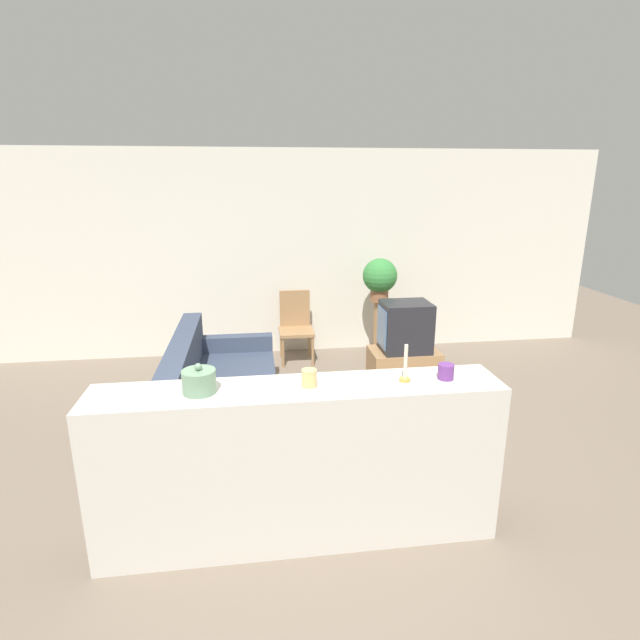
{
  "coord_description": "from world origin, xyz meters",
  "views": [
    {
      "loc": [
        -0.26,
        -3.2,
        2.34
      ],
      "look_at": [
        0.45,
        1.93,
        0.85
      ],
      "focal_mm": 28.0,
      "sensor_mm": 36.0,
      "label": 1
    }
  ],
  "objects_px": {
    "wooden_chair": "(296,324)",
    "potted_plant": "(380,277)",
    "television": "(405,327)",
    "couch": "(220,394)",
    "decorative_bowl": "(199,381)"
  },
  "relations": [
    {
      "from": "television",
      "to": "wooden_chair",
      "type": "bearing_deg",
      "value": 140.2
    },
    {
      "from": "wooden_chair",
      "to": "decorative_bowl",
      "type": "distance_m",
      "value": 3.56
    },
    {
      "from": "wooden_chair",
      "to": "potted_plant",
      "type": "xyz_separation_m",
      "value": [
        1.09,
        -0.09,
        0.6
      ]
    },
    {
      "from": "wooden_chair",
      "to": "potted_plant",
      "type": "height_order",
      "value": "potted_plant"
    },
    {
      "from": "decorative_bowl",
      "to": "potted_plant",
      "type": "bearing_deg",
      "value": 59.24
    },
    {
      "from": "wooden_chair",
      "to": "decorative_bowl",
      "type": "xyz_separation_m",
      "value": [
        -0.88,
        -3.39,
        0.67
      ]
    },
    {
      "from": "couch",
      "to": "potted_plant",
      "type": "relative_size",
      "value": 3.57
    },
    {
      "from": "couch",
      "to": "wooden_chair",
      "type": "xyz_separation_m",
      "value": [
        0.89,
        1.63,
        0.21
      ]
    },
    {
      "from": "wooden_chair",
      "to": "potted_plant",
      "type": "distance_m",
      "value": 1.25
    },
    {
      "from": "television",
      "to": "couch",
      "type": "bearing_deg",
      "value": -162.33
    },
    {
      "from": "wooden_chair",
      "to": "television",
      "type": "bearing_deg",
      "value": -39.8
    },
    {
      "from": "couch",
      "to": "decorative_bowl",
      "type": "xyz_separation_m",
      "value": [
        0.02,
        -1.76,
        0.88
      ]
    },
    {
      "from": "couch",
      "to": "potted_plant",
      "type": "bearing_deg",
      "value": 37.89
    },
    {
      "from": "television",
      "to": "decorative_bowl",
      "type": "relative_size",
      "value": 2.79
    },
    {
      "from": "potted_plant",
      "to": "decorative_bowl",
      "type": "distance_m",
      "value": 3.84
    }
  ]
}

